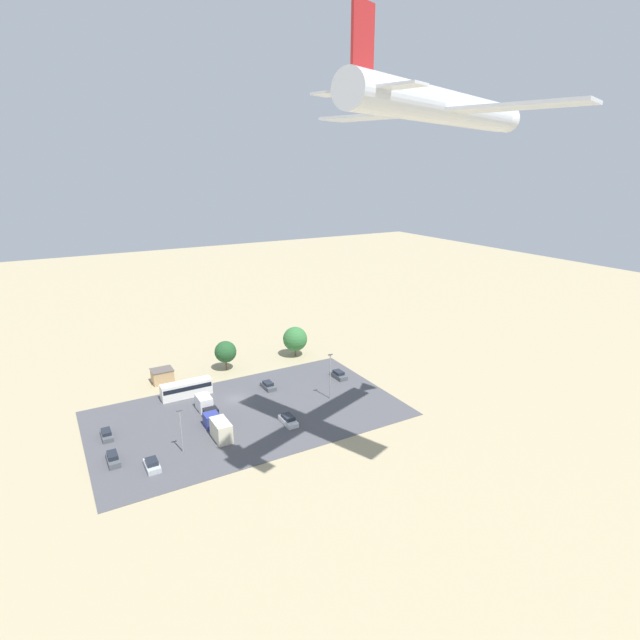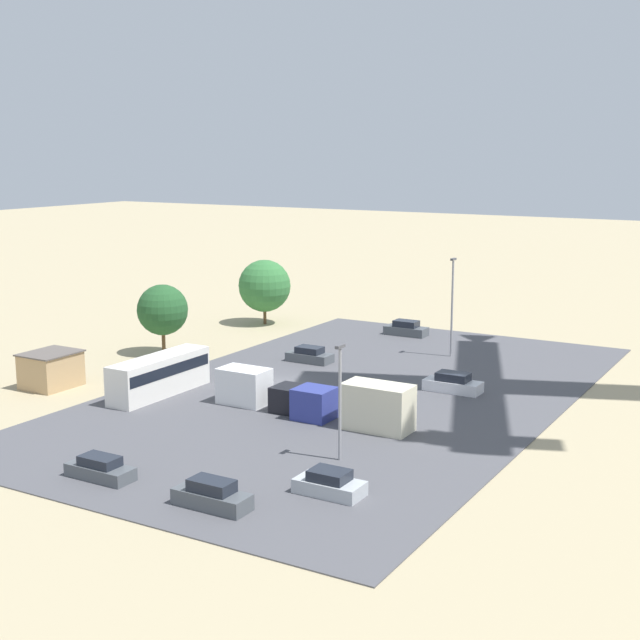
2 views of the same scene
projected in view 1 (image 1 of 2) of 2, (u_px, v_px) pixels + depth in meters
ground_plane at (235, 399)px, 99.94m from camera, size 400.00×400.00×0.00m
parking_lot_surface at (249, 413)px, 94.08m from camera, size 56.66×33.41×0.08m
shed_building at (162, 376)px, 107.35m from camera, size 4.51×3.83×3.01m
bus at (186, 388)px, 100.55m from camera, size 10.10×2.48×3.19m
parked_car_0 at (288, 420)px, 90.17m from camera, size 1.96×4.70×1.59m
parked_car_1 at (107, 434)px, 85.46m from camera, size 1.73×4.39×1.41m
parked_car_2 at (113, 458)px, 78.24m from camera, size 1.72×4.54×1.63m
parked_car_3 at (268, 386)px, 104.50m from camera, size 1.92×4.30×1.46m
parked_car_4 at (152, 465)px, 76.74m from camera, size 1.99×4.03×1.46m
parked_car_5 at (339, 375)px, 109.74m from camera, size 1.93×4.56×1.60m
parked_truck_0 at (206, 406)px, 94.17m from camera, size 2.47×7.14×2.82m
parked_truck_1 at (218, 427)px, 85.96m from camera, size 2.55×9.05×3.34m
tree_near_shed at (295, 339)px, 121.57m from camera, size 5.95×5.95×7.41m
tree_apron_mid at (226, 352)px, 113.21m from camera, size 4.95×4.95×6.87m
light_pole_lot_centre at (330, 375)px, 98.56m from camera, size 0.90×0.28×9.51m
light_pole_lot_edge at (181, 429)px, 80.13m from camera, size 0.90×0.28×7.56m
airplane at (446, 108)px, 56.49m from camera, size 36.98×31.23×8.94m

